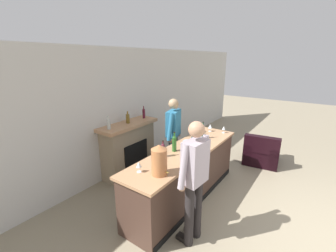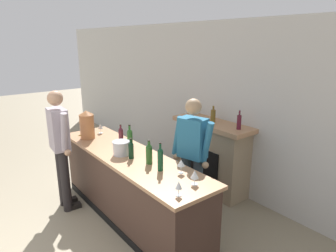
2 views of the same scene
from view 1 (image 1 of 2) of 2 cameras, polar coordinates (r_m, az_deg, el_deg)
wall_back_panel at (r=5.08m, az=-12.22°, el=3.38°), size 12.00×0.07×2.75m
bar_counter at (r=4.23m, az=4.54°, el=-12.01°), size 2.87×0.73×0.97m
fireplace_stone at (r=5.11m, az=-9.92°, el=-5.51°), size 1.41×0.52×1.46m
armchair_black at (r=6.10m, az=22.67°, el=-6.35°), size 0.98×0.90×0.78m
potted_plant_corner at (r=6.83m, az=8.81°, el=-2.40°), size 0.37×0.39×0.64m
person_customer at (r=3.08m, az=6.69°, el=-13.15°), size 0.66×0.33×1.78m
person_bartender at (r=4.79m, az=1.40°, el=-2.22°), size 0.65×0.37×1.73m
copper_dispenser at (r=3.11m, az=-2.25°, el=-8.55°), size 0.23×0.26×0.44m
ice_bucket_steel at (r=3.91m, az=5.36°, el=-5.18°), size 0.23×0.23×0.19m
wine_bottle_chardonnay_pale at (r=4.55m, az=8.81°, el=-1.34°), size 0.07×0.07×0.35m
wine_bottle_cabernet_heavy at (r=4.35m, az=7.19°, el=-2.32°), size 0.08×0.08×0.31m
wine_bottle_port_short at (r=3.89m, az=1.62°, el=-4.28°), size 0.08×0.08×0.35m
wine_bottle_rose_blush at (r=4.08m, az=6.31°, el=-3.85°), size 0.07×0.07×0.27m
wine_bottle_merlot_tall at (r=3.69m, az=-1.28°, el=-5.98°), size 0.07×0.07×0.28m
wine_glass_front_right at (r=5.03m, az=10.66°, el=-0.12°), size 0.09×0.09×0.16m
wine_glass_front_left at (r=4.99m, az=13.97°, el=-0.55°), size 0.07×0.07×0.15m
wine_glass_back_row at (r=4.79m, az=8.37°, el=-0.75°), size 0.08×0.08×0.16m
wine_glass_near_bucket at (r=3.24m, az=-7.40°, el=-9.74°), size 0.08×0.08×0.16m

